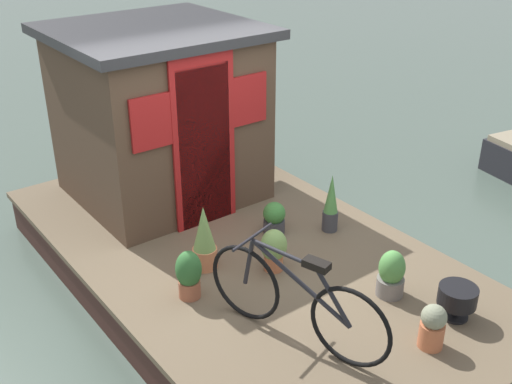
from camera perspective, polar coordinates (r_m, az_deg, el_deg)
ground_plane at (r=6.44m, az=-1.09°, el=-8.61°), size 60.00×60.00×0.00m
houseboat_deck at (r=6.31m, az=-1.11°, el=-6.90°), size 5.35×2.99×0.46m
houseboat_cabin at (r=6.97m, az=-8.85°, el=7.15°), size 1.98×2.07×1.92m
bicycle at (r=4.85m, az=3.61°, el=-9.86°), size 1.57×0.61×0.81m
potted_plant_rosemary at (r=5.07m, az=15.92°, el=-11.77°), size 0.20×0.20×0.38m
potted_plant_basil at (r=6.39m, az=6.90°, el=-1.13°), size 0.16×0.16×0.63m
potted_plant_thyme at (r=5.75m, az=1.67°, el=-5.21°), size 0.25×0.25×0.42m
potted_plant_geranium at (r=5.42m, az=-6.19°, el=-7.50°), size 0.23×0.23×0.45m
potted_plant_ivy at (r=5.76m, az=-4.78°, el=-4.32°), size 0.23×0.23×0.64m
potted_plant_fern at (r=6.36m, az=1.68°, el=-2.40°), size 0.23×0.23×0.34m
potted_plant_succulent at (r=5.55m, az=12.32°, el=-7.40°), size 0.24×0.24×0.44m
charcoal_grill at (r=5.43m, az=18.02°, el=-9.17°), size 0.32×0.32×0.29m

